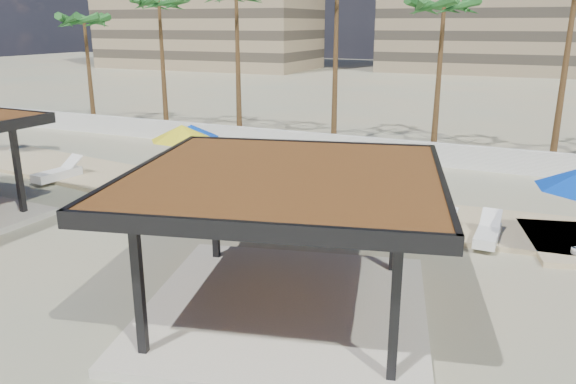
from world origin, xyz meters
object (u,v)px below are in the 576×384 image
at_px(umbrella_a, 9,116).
at_px(lounger_a, 58,174).
at_px(lounger_c, 439,228).
at_px(pavilion_central, 286,230).
at_px(lounger_b, 487,234).

xyz_separation_m(umbrella_a, lounger_a, (6.74, -3.35, -1.74)).
bearing_deg(lounger_a, lounger_c, -82.75).
xyz_separation_m(pavilion_central, lounger_c, (2.66, 6.79, -1.85)).
height_order(lounger_a, lounger_b, lounger_a).
relative_size(umbrella_a, lounger_a, 1.29).
distance_m(umbrella_a, lounger_a, 7.73).
xyz_separation_m(lounger_a, lounger_b, (18.75, -0.01, -0.03)).
bearing_deg(pavilion_central, lounger_a, 141.19).
relative_size(lounger_a, lounger_c, 1.24).
height_order(pavilion_central, lounger_b, pavilion_central).
bearing_deg(lounger_c, lounger_b, -77.45).
relative_size(umbrella_a, lounger_b, 1.51).
height_order(pavilion_central, umbrella_a, pavilion_central).
bearing_deg(lounger_c, pavilion_central, 170.94).
bearing_deg(umbrella_a, lounger_c, -7.98).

